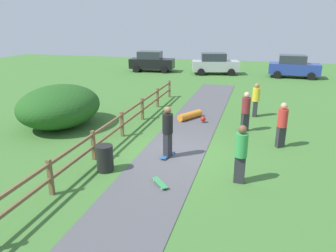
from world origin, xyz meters
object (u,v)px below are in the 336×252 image
(trash_bin, at_px, (105,158))
(parked_car_blue, at_px, (294,66))
(bush_large, at_px, (59,106))
(parked_car_silver, at_px, (215,64))
(bystander_green, at_px, (241,151))
(parked_car_black, at_px, (152,61))
(skater_fallen, at_px, (191,116))
(skateboard_loose, at_px, (160,183))
(bystander_yellow, at_px, (256,98))
(bystander_maroon, at_px, (246,110))
(bystander_red, at_px, (282,123))
(skater_riding, at_px, (168,129))

(trash_bin, distance_m, parked_car_blue, 22.42)
(trash_bin, bearing_deg, parked_car_blue, 70.31)
(bush_large, xyz_separation_m, parked_car_silver, (4.94, 17.25, -0.01))
(bystander_green, xyz_separation_m, parked_car_black, (-9.74, 20.74, -0.09))
(skater_fallen, bearing_deg, bush_large, -155.14)
(bush_large, xyz_separation_m, skateboard_loose, (6.24, -4.34, -0.88))
(bystander_yellow, height_order, parked_car_blue, parked_car_blue)
(bush_large, distance_m, parked_car_black, 17.29)
(bush_large, distance_m, bystander_maroon, 8.60)
(skater_fallen, xyz_separation_m, skateboard_loose, (0.48, -7.01, -0.11))
(parked_car_silver, bearing_deg, skateboard_loose, -86.53)
(bystander_yellow, height_order, parked_car_silver, parked_car_silver)
(bystander_red, bearing_deg, bush_large, 179.71)
(bystander_green, bearing_deg, skater_fallen, 114.48)
(skater_riding, relative_size, skater_fallen, 1.30)
(bystander_yellow, bearing_deg, trash_bin, -120.39)
(trash_bin, xyz_separation_m, parked_car_blue, (7.55, 21.11, 0.51))
(skater_riding, distance_m, skateboard_loose, 2.37)
(trash_bin, height_order, bystander_red, bystander_red)
(trash_bin, xyz_separation_m, parked_car_black, (-5.36, 21.10, 0.51))
(skater_fallen, distance_m, parked_car_silver, 14.62)
(skater_fallen, distance_m, parked_car_black, 16.17)
(parked_car_silver, relative_size, parked_car_blue, 1.06)
(bystander_green, relative_size, parked_car_black, 0.43)
(skateboard_loose, relative_size, parked_car_black, 0.17)
(skateboard_loose, height_order, parked_car_black, parked_car_black)
(bystander_yellow, distance_m, bystander_red, 4.30)
(skater_riding, height_order, skater_fallen, skater_riding)
(skater_fallen, xyz_separation_m, bystander_red, (4.16, -2.72, 0.81))
(trash_bin, xyz_separation_m, bystander_red, (5.74, 3.80, 0.56))
(trash_bin, bearing_deg, bystander_red, 33.47)
(skater_fallen, relative_size, parked_car_black, 0.34)
(bystander_red, bearing_deg, skater_riding, -151.66)
(skateboard_loose, xyz_separation_m, bystander_yellow, (2.61, 8.46, 0.88))
(bystander_maroon, relative_size, parked_car_blue, 0.43)
(trash_bin, bearing_deg, skater_riding, 43.44)
(bystander_red, distance_m, parked_car_blue, 17.41)
(parked_car_black, bearing_deg, bush_large, -86.09)
(skater_riding, relative_size, bystander_yellow, 1.09)
(bystander_yellow, xyz_separation_m, parked_car_black, (-10.03, 13.14, -0.01))
(trash_bin, xyz_separation_m, bystander_yellow, (4.67, 7.96, 0.52))
(skater_fallen, height_order, bystander_yellow, bystander_yellow)
(trash_bin, xyz_separation_m, parked_car_silver, (0.75, 21.09, 0.51))
(bush_large, bearing_deg, bystander_green, -22.14)
(bystander_maroon, bearing_deg, bush_large, -169.53)
(skater_riding, relative_size, parked_car_blue, 0.45)
(skater_riding, xyz_separation_m, skateboard_loose, (0.35, -2.12, -1.00))
(bush_large, height_order, bystander_maroon, bush_large)
(bush_large, height_order, parked_car_black, bush_large)
(parked_car_blue, bearing_deg, skater_fallen, -112.28)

